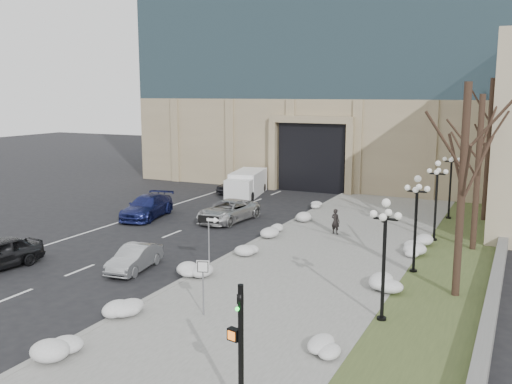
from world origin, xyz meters
TOP-DOWN VIEW (x-y plane):
  - ground at (0.00, 0.00)m, footprint 160.00×160.00m
  - sidewalk at (3.50, 14.00)m, footprint 9.00×40.00m
  - curb at (-1.00, 14.00)m, footprint 0.30×40.00m
  - grass_strip at (10.00, 14.00)m, footprint 4.00×40.00m
  - stone_wall at (12.00, 16.00)m, footprint 0.50×30.00m
  - car_b at (-4.07, 7.17)m, footprint 1.80×3.86m
  - car_c at (-10.64, 17.18)m, footprint 3.09×5.63m
  - car_d at (-5.02, 18.60)m, footprint 2.90×5.38m
  - car_e at (-9.63, 28.83)m, footprint 2.39×4.66m
  - pedestrian at (2.68, 17.91)m, footprint 0.65×0.51m
  - box_truck at (-8.33, 28.00)m, footprint 3.39×6.59m
  - one_way_sign at (-0.16, 7.95)m, footprint 1.10×0.31m
  - keep_sign at (2.01, 3.46)m, footprint 0.48×0.20m
  - traffic_signal at (6.45, -2.13)m, footprint 0.65×0.86m
  - snow_clump_a at (-0.40, -1.72)m, footprint 1.10×1.60m
  - snow_clump_b at (-0.61, 2.01)m, footprint 1.10×1.60m
  - snow_clump_c at (-0.78, 6.99)m, footprint 1.10×1.60m
  - snow_clump_d at (-0.30, 11.84)m, footprint 1.10×1.60m
  - snow_clump_e at (-0.79, 15.75)m, footprint 1.10×1.60m
  - snow_clump_f at (-0.54, 20.36)m, footprint 1.10×1.60m
  - snow_clump_g at (-0.84, 25.09)m, footprint 1.10×1.60m
  - snow_clump_h at (7.45, 2.55)m, footprint 1.10×1.60m
  - snow_clump_i at (7.70, 9.22)m, footprint 1.10×1.60m
  - snow_clump_j at (7.55, 15.27)m, footprint 1.10×1.60m
  - snow_clump_k at (-0.66, 16.58)m, footprint 1.10×1.60m
  - snow_clump_l at (7.57, 17.15)m, footprint 1.10×1.60m
  - lamppost_a at (8.30, 6.00)m, footprint 1.18×1.18m
  - lamppost_b at (8.30, 12.50)m, footprint 1.18×1.18m
  - lamppost_c at (8.30, 19.00)m, footprint 1.18×1.18m
  - lamppost_d at (8.30, 25.50)m, footprint 1.18×1.18m
  - tree_near at (10.50, 10.00)m, footprint 3.20×3.20m
  - tree_mid at (10.50, 18.00)m, footprint 3.20×3.20m
  - tree_far at (10.50, 26.00)m, footprint 3.20×3.20m

SIDE VIEW (x-z plane):
  - ground at x=0.00m, z-range 0.00..0.00m
  - grass_strip at x=10.00m, z-range 0.00..0.10m
  - sidewalk at x=3.50m, z-range 0.00..0.12m
  - curb at x=-1.00m, z-range 0.00..0.14m
  - snow_clump_a at x=-0.40m, z-range 0.12..0.48m
  - snow_clump_b at x=-0.61m, z-range 0.12..0.48m
  - snow_clump_c at x=-0.78m, z-range 0.12..0.48m
  - snow_clump_d at x=-0.30m, z-range 0.12..0.48m
  - snow_clump_e at x=-0.79m, z-range 0.12..0.48m
  - snow_clump_f at x=-0.54m, z-range 0.12..0.48m
  - snow_clump_g at x=-0.84m, z-range 0.12..0.48m
  - snow_clump_h at x=7.45m, z-range 0.12..0.48m
  - snow_clump_i at x=7.70m, z-range 0.12..0.48m
  - snow_clump_j at x=7.55m, z-range 0.12..0.48m
  - snow_clump_k at x=-0.66m, z-range 0.12..0.48m
  - snow_clump_l at x=7.57m, z-range 0.12..0.48m
  - stone_wall at x=12.00m, z-range 0.00..0.70m
  - car_b at x=-4.07m, z-range 0.00..1.23m
  - car_d at x=-5.02m, z-range 0.00..1.44m
  - car_e at x=-9.63m, z-range 0.00..1.52m
  - car_c at x=-10.64m, z-range 0.00..1.54m
  - pedestrian at x=2.68m, z-range 0.12..1.67m
  - box_truck at x=-8.33m, z-range -0.03..1.97m
  - keep_sign at x=2.01m, z-range 0.54..2.83m
  - traffic_signal at x=6.45m, z-range -0.01..3.75m
  - one_way_sign at x=-0.16m, z-range 0.95..3.87m
  - lamppost_a at x=8.30m, z-range 0.69..5.45m
  - lamppost_b at x=8.30m, z-range 0.69..5.45m
  - lamppost_c at x=8.30m, z-range 0.69..5.45m
  - lamppost_d at x=8.30m, z-range 0.69..5.45m
  - tree_mid at x=10.50m, z-range 1.25..9.75m
  - tree_near at x=10.50m, z-range 1.33..10.33m
  - tree_far at x=10.50m, z-range 1.40..10.90m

